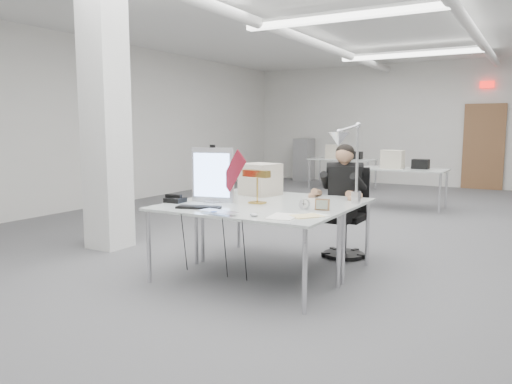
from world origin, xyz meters
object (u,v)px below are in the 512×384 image
office_chair (345,214)px  monitor (213,175)px  laptop (214,213)px  beige_monitor (260,179)px  seated_person (344,182)px  desk_main (242,210)px  bankers_lamp (257,188)px  desk_phone (175,200)px  architect_lamp (349,165)px

office_chair → monitor: monitor is taller
office_chair → laptop: bearing=-127.0°
beige_monitor → seated_person: bearing=46.1°
laptop → desk_main: bearing=94.0°
bankers_lamp → beige_monitor: size_ratio=0.86×
desk_main → beige_monitor: size_ratio=4.70×
monitor → desk_phone: size_ratio=3.04×
desk_phone → office_chair: bearing=45.0°
laptop → architect_lamp: architect_lamp is taller
seated_person → beige_monitor: size_ratio=2.31×
monitor → laptop: size_ratio=1.51×
laptop → desk_phone: bearing=162.5°
desk_main → desk_phone: bearing=178.5°
laptop → beige_monitor: bearing=112.9°
seated_person → bankers_lamp: seated_person is taller
desk_main → architect_lamp: architect_lamp is taller
desk_main → monitor: size_ratio=3.16×
desk_main → monitor: monitor is taller
seated_person → office_chair: bearing=68.7°
beige_monitor → desk_phone: bearing=-102.3°
monitor → desk_phone: (-0.33, -0.22, -0.26)m
architect_lamp → laptop: bearing=-137.6°
monitor → architect_lamp: architect_lamp is taller
monitor → bankers_lamp: size_ratio=1.73×
desk_main → architect_lamp: bearing=38.1°
office_chair → bankers_lamp: (-0.54, -1.13, 0.40)m
beige_monitor → architect_lamp: size_ratio=0.46×
architect_lamp → desk_phone: bearing=-167.0°
monitor → beige_monitor: 0.75m
desk_main → bankers_lamp: size_ratio=5.48×
monitor → laptop: 0.84m
monitor → architect_lamp: (1.33, 0.41, 0.13)m
desk_main → laptop: size_ratio=4.77×
office_chair → desk_phone: size_ratio=5.59×
laptop → beige_monitor: size_ratio=0.99×
office_chair → bankers_lamp: bearing=-136.7°
seated_person → beige_monitor: 0.97m
desk_phone → beige_monitor: bearing=59.0°
desk_phone → beige_monitor: 1.08m
desk_phone → laptop: bearing=-32.0°
office_chair → beige_monitor: beige_monitor is taller
bankers_lamp → desk_phone: 0.87m
desk_main → desk_phone: (-0.83, 0.02, 0.04)m
office_chair → architect_lamp: (0.34, -0.87, 0.64)m
office_chair → monitor: size_ratio=1.84×
laptop → architect_lamp: 1.43m
bankers_lamp → office_chair: bearing=73.1°
seated_person → architect_lamp: bearing=-88.7°
bankers_lamp → desk_phone: bankers_lamp is taller
desk_main → seated_person: seated_person is taller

